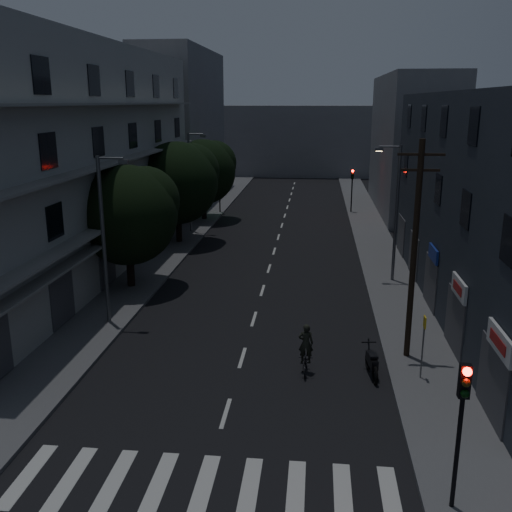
% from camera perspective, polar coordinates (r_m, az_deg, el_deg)
% --- Properties ---
extents(ground, '(160.00, 160.00, 0.00)m').
position_cam_1_polar(ground, '(41.98, 1.88, 0.66)').
color(ground, black).
rests_on(ground, ground).
extents(sidewalk_left, '(3.00, 90.00, 0.15)m').
position_cam_1_polar(sidewalk_left, '(43.14, -8.10, 1.02)').
color(sidewalk_left, '#565659').
rests_on(sidewalk_left, ground).
extents(sidewalk_right, '(3.00, 90.00, 0.15)m').
position_cam_1_polar(sidewalk_right, '(42.11, 12.11, 0.47)').
color(sidewalk_right, '#565659').
rests_on(sidewalk_right, ground).
extents(crosswalk, '(10.90, 3.00, 0.01)m').
position_cam_1_polar(crosswalk, '(17.38, -5.29, -22.07)').
color(crosswalk, beige).
rests_on(crosswalk, ground).
extents(lane_markings, '(0.15, 60.50, 0.01)m').
position_cam_1_polar(lane_markings, '(48.04, 2.44, 2.52)').
color(lane_markings, beige).
rests_on(lane_markings, ground).
extents(building_left, '(7.00, 36.00, 14.00)m').
position_cam_1_polar(building_left, '(36.87, -18.03, 8.96)').
color(building_left, '#A5A5A1').
rests_on(building_left, ground).
extents(building_right, '(6.19, 28.00, 11.00)m').
position_cam_1_polar(building_right, '(31.30, 22.90, 4.76)').
color(building_right, '#282D36').
rests_on(building_right, ground).
extents(building_far_left, '(6.00, 20.00, 16.00)m').
position_cam_1_polar(building_far_left, '(65.32, -7.32, 12.84)').
color(building_far_left, slate).
rests_on(building_far_left, ground).
extents(building_far_right, '(6.00, 20.00, 13.00)m').
position_cam_1_polar(building_far_right, '(58.39, 15.27, 10.70)').
color(building_far_right, slate).
rests_on(building_far_right, ground).
extents(building_far_end, '(24.00, 8.00, 10.00)m').
position_cam_1_polar(building_far_end, '(85.77, 4.20, 11.44)').
color(building_far_end, slate).
rests_on(building_far_end, ground).
extents(tree_near, '(5.68, 5.68, 7.01)m').
position_cam_1_polar(tree_near, '(33.06, -12.64, 4.39)').
color(tree_near, black).
rests_on(tree_near, sidewalk_left).
extents(tree_mid, '(6.14, 6.14, 7.56)m').
position_cam_1_polar(tree_mid, '(43.37, -7.79, 7.56)').
color(tree_mid, black).
rests_on(tree_mid, sidewalk_left).
extents(tree_far, '(5.81, 5.81, 7.18)m').
position_cam_1_polar(tree_far, '(51.97, -5.22, 8.63)').
color(tree_far, black).
rests_on(tree_far, sidewalk_left).
extents(traffic_signal_near, '(0.28, 0.37, 4.10)m').
position_cam_1_polar(traffic_signal_near, '(15.68, 19.93, -14.02)').
color(traffic_signal_near, black).
rests_on(traffic_signal_near, sidewalk_right).
extents(traffic_signal_far_right, '(0.28, 0.37, 4.10)m').
position_cam_1_polar(traffic_signal_far_right, '(56.00, 9.60, 7.35)').
color(traffic_signal_far_right, black).
rests_on(traffic_signal_far_right, sidewalk_right).
extents(traffic_signal_far_left, '(0.28, 0.37, 4.10)m').
position_cam_1_polar(traffic_signal_far_left, '(55.33, -3.67, 7.44)').
color(traffic_signal_far_left, black).
rests_on(traffic_signal_far_left, sidewalk_left).
extents(street_lamp_left_near, '(1.51, 0.25, 8.00)m').
position_cam_1_polar(street_lamp_left_near, '(27.61, -14.83, 2.30)').
color(street_lamp_left_near, '#56595D').
rests_on(street_lamp_left_near, sidewalk_left).
extents(street_lamp_right, '(1.51, 0.25, 8.00)m').
position_cam_1_polar(street_lamp_right, '(34.27, 13.71, 4.80)').
color(street_lamp_right, '#55565D').
rests_on(street_lamp_right, sidewalk_right).
extents(street_lamp_left_far, '(1.51, 0.25, 8.00)m').
position_cam_1_polar(street_lamp_left_far, '(46.94, -6.52, 7.83)').
color(street_lamp_left_far, '#595D61').
rests_on(street_lamp_left_far, sidewalk_left).
extents(utility_pole, '(1.80, 0.24, 9.00)m').
position_cam_1_polar(utility_pole, '(23.73, 15.56, 0.85)').
color(utility_pole, black).
rests_on(utility_pole, sidewalk_right).
extents(bus_stop_sign, '(0.06, 0.35, 2.52)m').
position_cam_1_polar(bus_stop_sign, '(22.82, 16.42, -7.68)').
color(bus_stop_sign, '#595B60').
rests_on(bus_stop_sign, sidewalk_right).
extents(motorcycle, '(0.59, 2.04, 1.31)m').
position_cam_1_polar(motorcycle, '(23.35, 11.49, -10.49)').
color(motorcycle, black).
rests_on(motorcycle, ground).
extents(cyclist, '(0.60, 1.63, 2.06)m').
position_cam_1_polar(cyclist, '(23.18, 4.98, -9.94)').
color(cyclist, black).
rests_on(cyclist, ground).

